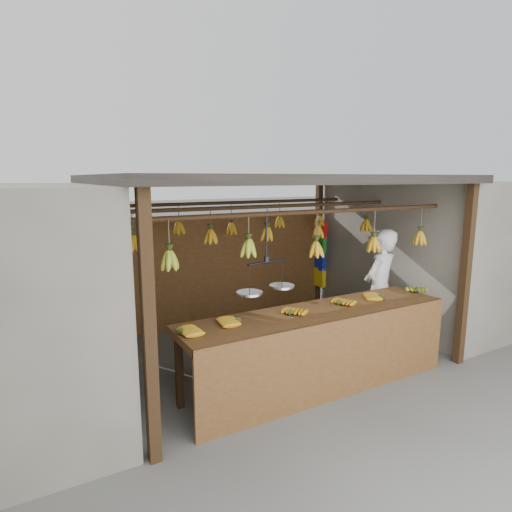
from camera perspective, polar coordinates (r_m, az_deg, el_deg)
ground at (r=6.04m, az=1.43°, el=-12.69°), size 80.00×80.00×0.00m
stall at (r=5.85m, az=-0.14°, el=6.52°), size 4.30×3.30×2.40m
neighbor_right at (r=8.11m, az=23.88°, el=0.88°), size 3.00×3.00×2.30m
counter at (r=4.84m, az=9.07°, el=-9.88°), size 3.44×0.74×0.96m
hanging_bananas at (r=5.61m, az=1.56°, el=2.84°), size 3.60×2.24×0.38m
balance_scale at (r=4.52m, az=1.38°, el=-3.94°), size 0.70×0.34×0.81m
vendor at (r=6.19m, az=16.14°, el=-4.28°), size 0.71×0.57×1.68m
bag_bundles at (r=7.89m, az=8.56°, el=0.33°), size 0.08×0.26×1.21m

